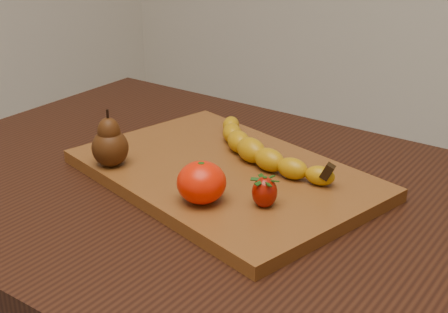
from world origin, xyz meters
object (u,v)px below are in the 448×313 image
Objects in this scene: table at (208,240)px; mandarin at (202,182)px; cutting_board at (224,174)px; pear at (109,138)px.

mandarin is at bearing -57.94° from table.
pear is (-0.15, -0.09, 0.05)m from cutting_board.
cutting_board is at bearing 64.93° from table.
pear is (-0.14, -0.06, 0.16)m from table.
mandarin reaches higher than table.
table is 14.82× the size of mandarin.
pear is at bearing -155.35° from table.
table is at bearing 122.06° from mandarin.
mandarin is (0.19, -0.02, -0.02)m from pear.
cutting_board reaches higher than table.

